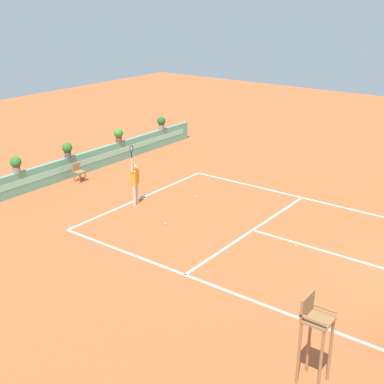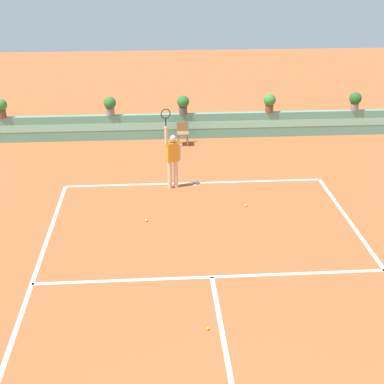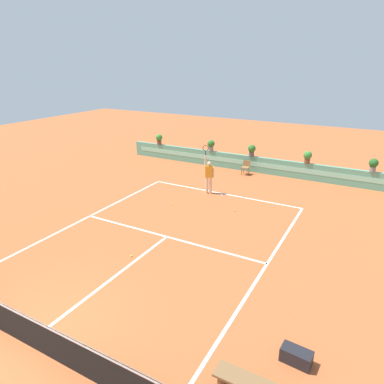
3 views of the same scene
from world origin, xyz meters
name	(u,v)px [view 1 (image 1 of 3)]	position (x,y,z in m)	size (l,w,h in m)	color
ground_plane	(262,233)	(0.00, 6.00, 0.00)	(60.00, 60.00, 0.00)	#B2562D
court_lines	(245,228)	(0.00, 6.72, 0.00)	(8.32, 11.94, 0.01)	white
back_wall_barrier	(71,167)	(0.00, 16.39, 0.50)	(18.00, 0.21, 1.00)	#599E84
umpire_chair	(314,330)	(-6.17, 1.26, 1.34)	(0.60, 0.60, 2.14)	olive
ball_kid_chair	(78,171)	(-0.17, 15.66, 0.48)	(0.44, 0.44, 0.85)	olive
tennis_player	(135,180)	(-0.70, 11.59, 1.05)	(0.60, 0.32, 2.58)	beige
tennis_ball_near_baseline	(166,223)	(-1.53, 9.31, 0.03)	(0.07, 0.07, 0.07)	#CCE033
tennis_ball_mid_court	(195,197)	(1.39, 10.07, 0.03)	(0.07, 0.07, 0.07)	#CCE033
tennis_ball_by_sideline	(296,246)	(-0.28, 4.51, 0.03)	(0.07, 0.07, 0.07)	#CCE033
potted_plant_far_right	(161,122)	(6.70, 16.39, 1.41)	(0.48, 0.48, 0.72)	gray
potted_plant_left	(16,164)	(-2.92, 16.39, 1.41)	(0.48, 0.48, 0.72)	gray
potted_plant_right	(119,134)	(3.28, 16.39, 1.41)	(0.48, 0.48, 0.72)	brown
potted_plant_centre	(67,149)	(-0.11, 16.39, 1.41)	(0.48, 0.48, 0.72)	#514C47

